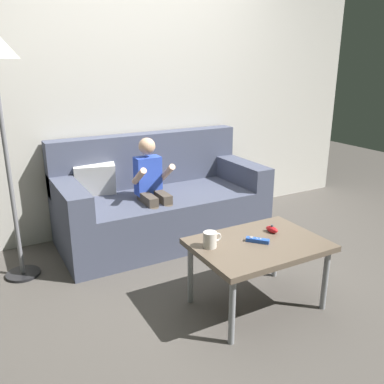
{
  "coord_description": "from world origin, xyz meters",
  "views": [
    {
      "loc": [
        -1.36,
        -1.99,
        1.49
      ],
      "look_at": [
        -0.02,
        0.42,
        0.6
      ],
      "focal_mm": 38.1,
      "sensor_mm": 36.0,
      "label": 1
    }
  ],
  "objects": [
    {
      "name": "ground_plane",
      "position": [
        0.0,
        0.0,
        0.0
      ],
      "size": [
        9.62,
        9.62,
        0.0
      ],
      "primitive_type": "plane",
      "color": "#4C4742"
    },
    {
      "name": "nunchuk_red",
      "position": [
        0.25,
        -0.13,
        0.46
      ],
      "size": [
        0.06,
        0.1,
        0.05
      ],
      "color": "red",
      "rests_on": "coffee_table"
    },
    {
      "name": "coffee_mug",
      "position": [
        -0.2,
        -0.13,
        0.49
      ],
      "size": [
        0.12,
        0.08,
        0.09
      ],
      "color": "silver",
      "rests_on": "coffee_table"
    },
    {
      "name": "game_remote_blue_near_edge",
      "position": [
        0.08,
        -0.21,
        0.45
      ],
      "size": [
        0.12,
        0.13,
        0.03
      ],
      "color": "blue",
      "rests_on": "coffee_table"
    },
    {
      "name": "person_seated_on_couch",
      "position": [
        -0.14,
        0.87,
        0.53
      ],
      "size": [
        0.29,
        0.35,
        0.91
      ],
      "color": "#4C4238",
      "rests_on": "ground"
    },
    {
      "name": "coffee_table",
      "position": [
        0.09,
        -0.21,
        0.39
      ],
      "size": [
        0.79,
        0.57,
        0.44
      ],
      "color": "brown",
      "rests_on": "ground"
    },
    {
      "name": "couch",
      "position": [
        0.0,
        1.05,
        0.31
      ],
      "size": [
        1.74,
        0.8,
        0.88
      ],
      "color": "#474C60",
      "rests_on": "ground"
    },
    {
      "name": "wall_back",
      "position": [
        0.0,
        1.44,
        1.25
      ],
      "size": [
        4.81,
        0.05,
        2.5
      ],
      "primitive_type": "cube",
      "color": "beige",
      "rests_on": "ground"
    }
  ]
}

